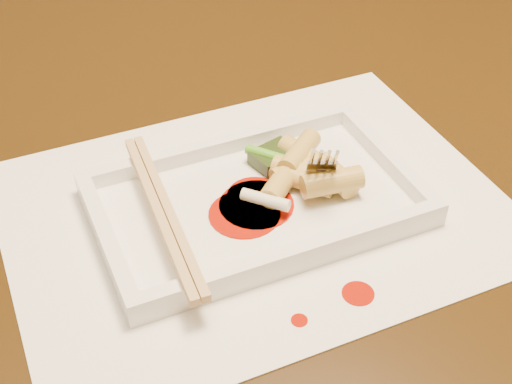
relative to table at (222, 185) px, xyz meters
name	(u,v)px	position (x,y,z in m)	size (l,w,h in m)	color
table	(222,185)	(0.00, 0.00, 0.00)	(1.40, 0.90, 0.75)	black
placemat	(256,209)	(-0.03, -0.16, 0.10)	(0.40, 0.30, 0.00)	white
sauce_splatter_a	(358,293)	(0.00, -0.27, 0.10)	(0.02, 0.02, 0.00)	#A41304
sauce_splatter_b	(299,320)	(-0.05, -0.28, 0.10)	(0.01, 0.01, 0.00)	#A41304
plate_base	(256,205)	(-0.03, -0.16, 0.11)	(0.26, 0.16, 0.01)	white
plate_rim_far	(222,145)	(-0.03, -0.08, 0.12)	(0.26, 0.01, 0.01)	white
plate_rim_near	(297,254)	(-0.03, -0.23, 0.12)	(0.26, 0.01, 0.01)	white
plate_rim_left	(106,238)	(-0.15, -0.16, 0.12)	(0.01, 0.14, 0.01)	white
plate_rim_right	(387,157)	(0.10, -0.16, 0.12)	(0.01, 0.14, 0.01)	white
veg_piece	(274,156)	(0.01, -0.12, 0.12)	(0.04, 0.03, 0.01)	black
scallion_white	(265,200)	(-0.03, -0.17, 0.12)	(0.01, 0.01, 0.04)	#EAEACC
scallion_green	(292,162)	(0.01, -0.14, 0.12)	(0.01, 0.01, 0.09)	#3E9017
chopstick_a	(158,212)	(-0.11, -0.16, 0.13)	(0.01, 0.19, 0.01)	tan
chopstick_b	(168,210)	(-0.10, -0.16, 0.13)	(0.01, 0.19, 0.01)	tan
fork	(327,95)	(0.04, -0.14, 0.18)	(0.09, 0.10, 0.14)	silver
sauce_blob_0	(256,205)	(-0.03, -0.16, 0.11)	(0.06, 0.06, 0.00)	#A41304
sauce_blob_1	(244,214)	(-0.04, -0.17, 0.11)	(0.06, 0.06, 0.00)	#A41304
sauce_blob_2	(255,195)	(-0.03, -0.15, 0.11)	(0.05, 0.05, 0.00)	#A41304
rice_cake_0	(298,170)	(0.02, -0.15, 0.12)	(0.02, 0.02, 0.05)	tan
rice_cake_1	(279,186)	(-0.01, -0.16, 0.12)	(0.02, 0.02, 0.04)	tan
rice_cake_2	(299,153)	(0.02, -0.13, 0.13)	(0.02, 0.02, 0.05)	tan
rice_cake_3	(301,173)	(0.02, -0.15, 0.12)	(0.02, 0.02, 0.05)	tan
rice_cake_4	(335,175)	(0.04, -0.16, 0.12)	(0.02, 0.02, 0.04)	tan
rice_cake_5	(332,182)	(0.03, -0.18, 0.13)	(0.02, 0.02, 0.05)	tan
rice_cake_6	(303,155)	(0.03, -0.13, 0.12)	(0.02, 0.02, 0.04)	tan
rice_cake_7	(308,181)	(0.02, -0.16, 0.12)	(0.02, 0.02, 0.04)	tan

